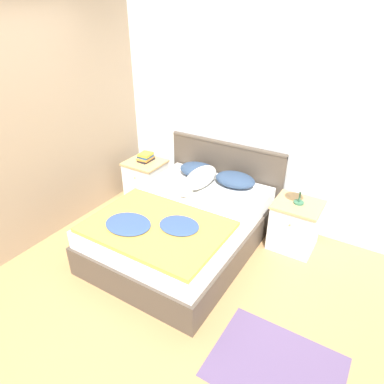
# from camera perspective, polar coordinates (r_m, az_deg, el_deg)

# --- Properties ---
(ground_plane) EXTENTS (16.00, 16.00, 0.00)m
(ground_plane) POSITION_cam_1_polar(r_m,az_deg,el_deg) (3.39, -12.42, -17.97)
(ground_plane) COLOR tan
(wall_back) EXTENTS (9.00, 0.06, 2.55)m
(wall_back) POSITION_cam_1_polar(r_m,az_deg,el_deg) (4.25, 5.88, 12.91)
(wall_back) COLOR silver
(wall_back) RESTS_ON ground_plane
(wall_side_left) EXTENTS (0.06, 3.10, 2.55)m
(wall_side_left) POSITION_cam_1_polar(r_m,az_deg,el_deg) (4.30, -19.08, 11.70)
(wall_side_left) COLOR gray
(wall_side_left) RESTS_ON ground_plane
(bed) EXTENTS (1.47, 1.97, 0.52)m
(bed) POSITION_cam_1_polar(r_m,az_deg,el_deg) (3.81, -1.56, -6.02)
(bed) COLOR #4C4238
(bed) RESTS_ON ground_plane
(headboard) EXTENTS (1.55, 0.06, 0.94)m
(headboard) POSITION_cam_1_polar(r_m,az_deg,el_deg) (4.45, 5.49, 2.88)
(headboard) COLOR #4C4238
(headboard) RESTS_ON ground_plane
(nightstand_left) EXTENTS (0.50, 0.47, 0.56)m
(nightstand_left) POSITION_cam_1_polar(r_m,az_deg,el_deg) (4.80, -7.68, 2.00)
(nightstand_left) COLOR white
(nightstand_left) RESTS_ON ground_plane
(nightstand_right) EXTENTS (0.50, 0.47, 0.56)m
(nightstand_right) POSITION_cam_1_polar(r_m,az_deg,el_deg) (3.98, 16.72, -5.29)
(nightstand_right) COLOR white
(nightstand_right) RESTS_ON ground_plane
(pillow_left) EXTENTS (0.49, 0.35, 0.15)m
(pillow_left) POSITION_cam_1_polar(r_m,az_deg,el_deg) (4.32, 1.02, 3.70)
(pillow_left) COLOR navy
(pillow_left) RESTS_ON bed
(pillow_right) EXTENTS (0.49, 0.35, 0.15)m
(pillow_right) POSITION_cam_1_polar(r_m,az_deg,el_deg) (4.11, 7.21, 2.06)
(pillow_right) COLOR navy
(pillow_right) RESTS_ON bed
(quilt) EXTENTS (1.33, 0.95, 0.08)m
(quilt) POSITION_cam_1_polar(r_m,az_deg,el_deg) (3.34, -6.14, -5.74)
(quilt) COLOR gold
(quilt) RESTS_ON bed
(dog) EXTENTS (0.27, 0.80, 0.21)m
(dog) POSITION_cam_1_polar(r_m,az_deg,el_deg) (4.05, 1.36, 2.27)
(dog) COLOR silver
(dog) RESTS_ON bed
(book_stack) EXTENTS (0.19, 0.23, 0.12)m
(book_stack) POSITION_cam_1_polar(r_m,az_deg,el_deg) (4.68, -7.73, 5.79)
(book_stack) COLOR #232328
(book_stack) RESTS_ON nightstand_left
(table_lamp) EXTENTS (0.20, 0.20, 0.31)m
(table_lamp) POSITION_cam_1_polar(r_m,az_deg,el_deg) (3.73, 17.86, 1.33)
(table_lamp) COLOR #336B4C
(table_lamp) RESTS_ON nightstand_right
(rug) EXTENTS (0.97, 0.76, 0.00)m
(rug) POSITION_cam_1_polar(r_m,az_deg,el_deg) (3.01, 13.77, -26.44)
(rug) COLOR #604C75
(rug) RESTS_ON ground_plane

